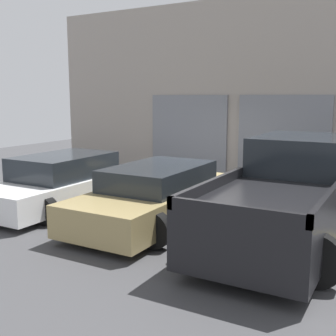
# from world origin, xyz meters

# --- Properties ---
(ground_plane) EXTENTS (28.00, 28.00, 0.00)m
(ground_plane) POSITION_xyz_m (0.00, 0.00, 0.00)
(ground_plane) COLOR #3D3D3F
(shophouse_building) EXTENTS (13.90, 0.68, 5.64)m
(shophouse_building) POSITION_xyz_m (-0.00, 3.29, 2.78)
(shophouse_building) COLOR #9E9389
(shophouse_building) RESTS_ON ground
(pickup_truck) EXTENTS (2.52, 5.18, 1.86)m
(pickup_truck) POSITION_xyz_m (2.70, -1.70, 0.86)
(pickup_truck) COLOR black
(pickup_truck) RESTS_ON ground
(sedan_white) EXTENTS (2.18, 4.31, 1.26)m
(sedan_white) POSITION_xyz_m (-2.70, -2.00, 0.59)
(sedan_white) COLOR white
(sedan_white) RESTS_ON ground
(sedan_side) EXTENTS (2.27, 4.55, 1.22)m
(sedan_side) POSITION_xyz_m (0.00, -2.01, 0.58)
(sedan_side) COLOR #9E8956
(sedan_side) RESTS_ON ground
(parking_stripe_far_left) EXTENTS (0.12, 2.20, 0.01)m
(parking_stripe_far_left) POSITION_xyz_m (-4.05, -2.03, 0.00)
(parking_stripe_far_left) COLOR gold
(parking_stripe_far_left) RESTS_ON ground
(parking_stripe_left) EXTENTS (0.12, 2.20, 0.01)m
(parking_stripe_left) POSITION_xyz_m (-1.35, -2.03, 0.00)
(parking_stripe_left) COLOR gold
(parking_stripe_left) RESTS_ON ground
(parking_stripe_centre) EXTENTS (0.12, 2.20, 0.01)m
(parking_stripe_centre) POSITION_xyz_m (1.35, -2.03, 0.00)
(parking_stripe_centre) COLOR gold
(parking_stripe_centre) RESTS_ON ground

